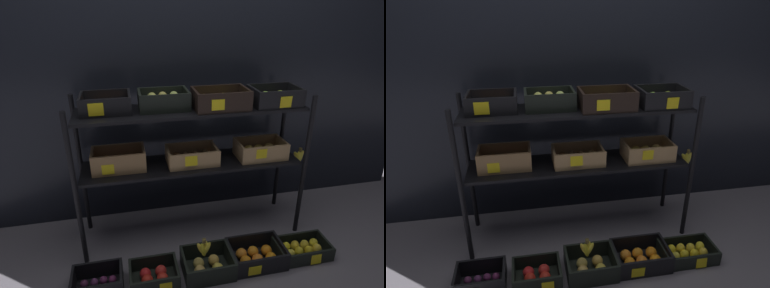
# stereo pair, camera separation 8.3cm
# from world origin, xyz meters

# --- Properties ---
(ground_plane) EXTENTS (10.00, 10.00, 0.00)m
(ground_plane) POSITION_xyz_m (0.00, 0.00, 0.00)
(ground_plane) COLOR slate
(storefront_wall) EXTENTS (3.94, 0.12, 2.18)m
(storefront_wall) POSITION_xyz_m (0.00, 0.38, 1.09)
(storefront_wall) COLOR black
(storefront_wall) RESTS_ON ground_plane
(display_rack) EXTENTS (1.64, 0.40, 1.10)m
(display_rack) POSITION_xyz_m (0.01, -0.00, 0.79)
(display_rack) COLOR black
(display_rack) RESTS_ON ground_plane
(crate_ground_plum) EXTENTS (0.30, 0.21, 0.13)m
(crate_ground_plum) POSITION_xyz_m (-0.68, -0.45, 0.05)
(crate_ground_plum) COLOR black
(crate_ground_plum) RESTS_ON ground_plane
(crate_ground_apple_red) EXTENTS (0.30, 0.23, 0.11)m
(crate_ground_apple_red) POSITION_xyz_m (-0.34, -0.46, 0.05)
(crate_ground_apple_red) COLOR black
(crate_ground_apple_red) RESTS_ON ground_plane
(crate_ground_apple_gold) EXTENTS (0.32, 0.25, 0.13)m
(crate_ground_apple_gold) POSITION_xyz_m (0.01, -0.44, 0.05)
(crate_ground_apple_gold) COLOR black
(crate_ground_apple_gold) RESTS_ON ground_plane
(crate_ground_orange) EXTENTS (0.36, 0.26, 0.13)m
(crate_ground_orange) POSITION_xyz_m (0.34, -0.43, 0.05)
(crate_ground_orange) COLOR black
(crate_ground_orange) RESTS_ON ground_plane
(crate_ground_lemon) EXTENTS (0.37, 0.23, 0.10)m
(crate_ground_lemon) POSITION_xyz_m (0.68, -0.43, 0.04)
(crate_ground_lemon) COLOR black
(crate_ground_lemon) RESTS_ON ground_plane
(banana_bunch_loose) EXTENTS (0.11, 0.05, 0.13)m
(banana_bunch_loose) POSITION_xyz_m (-0.02, -0.44, 0.19)
(banana_bunch_loose) COLOR brown
(banana_bunch_loose) RESTS_ON crate_ground_apple_gold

